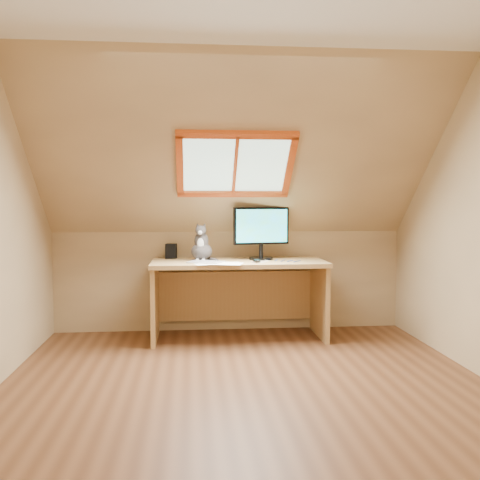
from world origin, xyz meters
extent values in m
plane|color=brown|center=(0.00, 0.00, 0.00)|extent=(3.50, 3.50, 0.00)
cube|color=tan|center=(0.00, -1.75, 1.20)|extent=(3.50, 0.02, 2.40)
cube|color=tan|center=(0.00, 1.75, 0.50)|extent=(3.50, 0.02, 1.00)
cube|color=tan|center=(0.00, 0.97, 1.70)|extent=(3.50, 1.56, 1.41)
cube|color=#B2E0CC|center=(0.00, 1.05, 1.63)|extent=(0.90, 0.53, 0.48)
cube|color=#C64312|center=(0.00, 1.05, 1.63)|extent=(1.02, 0.64, 0.59)
cube|color=tan|center=(0.06, 1.38, 0.73)|extent=(1.63, 0.71, 0.04)
cube|color=tan|center=(-0.73, 1.38, 0.35)|extent=(0.04, 0.64, 0.70)
cube|color=tan|center=(0.85, 1.38, 0.35)|extent=(0.04, 0.64, 0.70)
cube|color=tan|center=(0.06, 1.71, 0.35)|extent=(1.53, 0.03, 0.49)
cylinder|color=black|center=(0.28, 1.45, 0.76)|extent=(0.23, 0.23, 0.02)
cylinder|color=black|center=(0.28, 1.45, 0.83)|extent=(0.04, 0.04, 0.13)
cube|color=black|center=(0.28, 1.45, 1.07)|extent=(0.55, 0.14, 0.36)
cube|color=blue|center=(0.29, 1.42, 1.07)|extent=(0.50, 0.10, 0.31)
ellipsoid|color=#433D3B|center=(-0.29, 1.42, 0.83)|extent=(0.23, 0.26, 0.17)
ellipsoid|color=#433D3B|center=(-0.29, 1.40, 0.93)|extent=(0.15, 0.15, 0.18)
ellipsoid|color=silver|center=(-0.30, 1.34, 0.91)|extent=(0.07, 0.04, 0.11)
ellipsoid|color=#433D3B|center=(-0.30, 1.36, 1.03)|extent=(0.12, 0.10, 0.10)
sphere|color=silver|center=(-0.30, 1.32, 1.02)|extent=(0.04, 0.04, 0.04)
cone|color=#433D3B|center=(-0.33, 1.38, 1.08)|extent=(0.05, 0.05, 0.06)
cone|color=#433D3B|center=(-0.26, 1.37, 1.08)|extent=(0.05, 0.05, 0.06)
cube|color=black|center=(-0.58, 1.63, 0.82)|extent=(0.11, 0.11, 0.15)
cube|color=#B2B2B7|center=(-0.25, 1.22, 0.75)|extent=(0.37, 0.32, 0.01)
ellipsoid|color=black|center=(0.21, 1.19, 0.76)|extent=(0.10, 0.13, 0.04)
cube|color=white|center=(-0.11, 1.12, 0.75)|extent=(0.33, 0.27, 0.00)
cube|color=white|center=(-0.11, 1.12, 0.75)|extent=(0.32, 0.24, 0.00)
cube|color=white|center=(-0.11, 1.12, 0.75)|extent=(0.35, 0.30, 0.00)
cube|color=white|center=(-0.11, 1.12, 0.75)|extent=(0.34, 0.28, 0.00)
camera|label=1|loc=(-0.39, -3.63, 1.29)|focal=40.00mm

